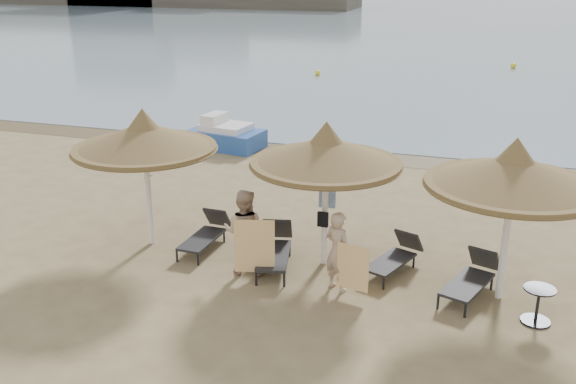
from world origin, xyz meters
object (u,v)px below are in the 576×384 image
palapa_center (326,152)px  person_right (338,245)px  lounger_far_right (472,277)px  palapa_right (514,172)px  lounger_near_left (275,248)px  side_table (537,306)px  lounger_near_right (396,256)px  pedal_boat (226,135)px  lounger_far_left (207,233)px  palapa_left (144,137)px  person_left (244,225)px

palapa_center → person_right: 1.91m
lounger_far_right → person_right: 2.65m
palapa_right → lounger_near_left: (-4.52, 0.08, -2.13)m
lounger_far_right → side_table: (1.14, -0.75, -0.03)m
palapa_right → palapa_center: bearing=173.1°
lounger_far_right → palapa_right: bearing=17.9°
palapa_right → lounger_near_right: size_ratio=1.85×
palapa_center → lounger_near_right: 2.60m
person_right → pedal_boat: (-6.05, 8.78, -0.51)m
palapa_center → lounger_near_left: size_ratio=1.60×
palapa_center → lounger_far_left: bearing=-180.0°
palapa_left → side_table: 8.50m
lounger_near_left → side_table: size_ratio=2.89×
person_left → lounger_far_right: bearing=-177.9°
pedal_boat → side_table: bearing=-33.5°
palapa_right → person_right: 3.45m
lounger_near_left → side_table: lounger_near_left is taller
lounger_far_left → side_table: (6.89, -1.16, -0.02)m
palapa_center → lounger_near_right: (1.49, 0.12, -2.12)m
lounger_far_left → pedal_boat: pedal_boat is taller
side_table → person_left: person_left is taller
lounger_far_left → lounger_near_left: size_ratio=0.88×
lounger_near_left → person_left: bearing=-144.2°
palapa_center → person_left: palapa_center is taller
lounger_far_left → lounger_far_right: 5.76m
side_table → person_right: bearing=178.0°
palapa_left → lounger_far_right: (7.02, -0.22, -2.13)m
palapa_center → person_right: (0.53, -1.04, -1.51)m
lounger_near_left → pedal_boat: (-4.54, 8.09, 0.05)m
lounger_far_left → lounger_near_left: (1.73, -0.35, 0.03)m
palapa_right → side_table: size_ratio=4.74×
lounger_far_left → person_left: bearing=-32.8°
lounger_far_left → lounger_near_right: bearing=4.0°
palapa_center → pedal_boat: palapa_center is taller
side_table → person_left: size_ratio=0.32×
palapa_center → lounger_far_right: bearing=-7.8°
lounger_near_left → lounger_far_right: (4.02, -0.07, -0.02)m
lounger_near_left → person_left: size_ratio=0.93×
lounger_far_right → pedal_boat: (-8.56, 8.16, 0.07)m
lounger_near_left → lounger_far_right: size_ratio=1.06×
palapa_center → person_left: (-1.45, -0.89, -1.41)m
palapa_right → lounger_far_left: palapa_right is taller
palapa_left → palapa_right: 7.53m
palapa_left → person_left: size_ratio=1.51×
palapa_center → side_table: 4.84m
lounger_far_left → lounger_near_left: 1.76m
lounger_near_left → lounger_near_right: (2.47, 0.47, -0.04)m
palapa_right → lounger_far_right: 2.21m
palapa_center → person_left: size_ratio=1.50×
palapa_right → side_table: palapa_right is taller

